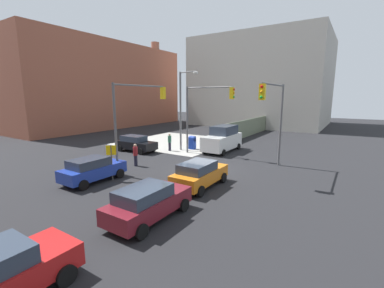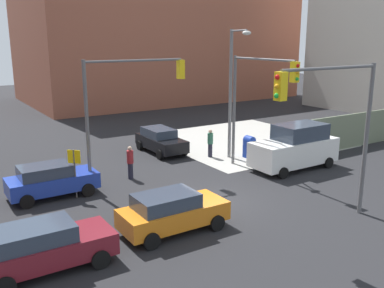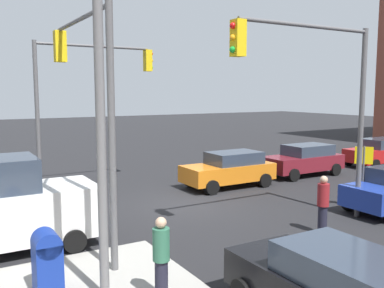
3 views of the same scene
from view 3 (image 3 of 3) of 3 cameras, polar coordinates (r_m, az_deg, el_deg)
name	(u,v)px [view 3 (image 3 of 3)]	position (r m, az deg, el deg)	size (l,w,h in m)	color
ground_plane	(184,205)	(16.89, -1.11, -8.07)	(120.00, 120.00, 0.00)	black
traffic_signal_nw_corner	(318,84)	(14.18, 16.42, 7.74)	(5.66, 0.36, 6.50)	#59595B
traffic_signal_se_corner	(85,86)	(19.53, -14.02, 7.49)	(5.46, 0.36, 6.50)	#59595B
traffic_signal_ne_corner	(87,84)	(12.14, -13.89, 7.83)	(0.36, 5.06, 6.50)	#59595B
street_lamp_corner	(99,76)	(9.24, -12.28, 8.81)	(1.11, 2.57, 8.00)	slate
warning_sign_two_way	(363,166)	(17.07, 21.88, -2.78)	(0.48, 0.48, 2.40)	#4C4C4C
mailbox_blue	(47,260)	(10.06, -18.74, -14.48)	(0.56, 0.64, 1.43)	navy
coupe_maroon	(304,160)	(23.26, 14.70, -2.02)	(4.37, 2.02, 1.62)	maroon
hatchback_red	(379,152)	(27.72, 23.62, -0.96)	(4.14, 2.02, 1.62)	#B21919
sedan_orange	(230,169)	(19.86, 5.02, -3.33)	(4.29, 2.02, 1.62)	orange
pedestrian_crossing	(161,257)	(9.26, -4.12, -14.82)	(0.36, 0.36, 1.81)	#2D664C
pedestrian_waiting	(323,204)	(13.89, 17.07, -7.61)	(0.36, 0.36, 1.83)	maroon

